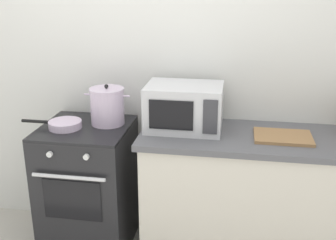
% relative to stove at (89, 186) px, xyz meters
% --- Properties ---
extents(back_wall, '(4.40, 0.10, 2.50)m').
position_rel_stove_xyz_m(back_wall, '(0.65, 0.37, 0.79)').
color(back_wall, silver).
rests_on(back_wall, ground_plane).
extents(lower_cabinet_right, '(1.64, 0.56, 0.88)m').
position_rel_stove_xyz_m(lower_cabinet_right, '(1.25, 0.02, -0.02)').
color(lower_cabinet_right, beige).
rests_on(lower_cabinet_right, ground_plane).
extents(countertop_right, '(1.70, 0.60, 0.04)m').
position_rel_stove_xyz_m(countertop_right, '(1.25, 0.02, 0.44)').
color(countertop_right, '#59595E').
rests_on(countertop_right, lower_cabinet_right).
extents(stove, '(0.60, 0.64, 0.92)m').
position_rel_stove_xyz_m(stove, '(0.00, 0.00, 0.00)').
color(stove, black).
rests_on(stove, ground_plane).
extents(stock_pot, '(0.32, 0.24, 0.28)m').
position_rel_stove_xyz_m(stock_pot, '(0.14, 0.08, 0.59)').
color(stock_pot, silver).
rests_on(stock_pot, stove).
extents(frying_pan, '(0.42, 0.22, 0.05)m').
position_rel_stove_xyz_m(frying_pan, '(-0.13, -0.05, 0.48)').
color(frying_pan, silver).
rests_on(frying_pan, stove).
extents(microwave, '(0.50, 0.37, 0.30)m').
position_rel_stove_xyz_m(microwave, '(0.67, 0.08, 0.61)').
color(microwave, silver).
rests_on(microwave, countertop_right).
extents(cutting_board, '(0.36, 0.26, 0.02)m').
position_rel_stove_xyz_m(cutting_board, '(1.32, 0.00, 0.47)').
color(cutting_board, '#997047').
rests_on(cutting_board, countertop_right).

